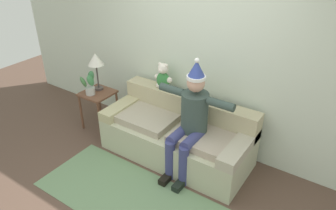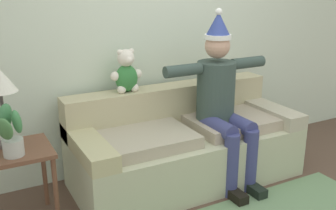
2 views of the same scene
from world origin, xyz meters
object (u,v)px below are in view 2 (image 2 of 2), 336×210
potted_plant (11,133)px  side_table (20,164)px  person_seated (222,97)px  couch (184,144)px  teddy_bear (126,73)px

potted_plant → side_table: bearing=68.5°
side_table → person_seated: bearing=-2.9°
couch → side_table: couch is taller
side_table → potted_plant: potted_plant is taller
couch → potted_plant: potted_plant is taller
couch → person_seated: 0.55m
side_table → potted_plant: 0.30m
couch → teddy_bear: (-0.43, 0.27, 0.66)m
teddy_bear → side_table: size_ratio=0.62×
couch → person_seated: size_ratio=1.32×
potted_plant → person_seated: bearing=0.6°
teddy_bear → potted_plant: (-1.03, -0.45, -0.21)m
person_seated → potted_plant: bearing=-179.4°
couch → potted_plant: size_ratio=5.55×
teddy_bear → potted_plant: size_ratio=1.04×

